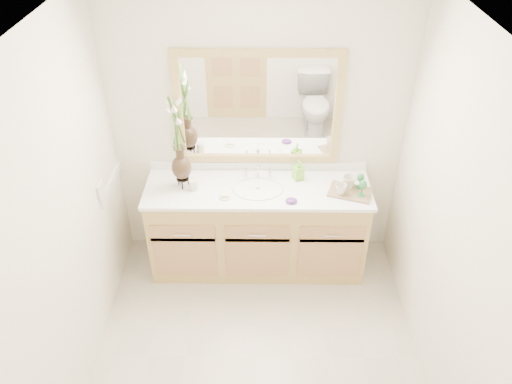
{
  "coord_description": "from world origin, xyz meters",
  "views": [
    {
      "loc": [
        0.02,
        -2.29,
        3.18
      ],
      "look_at": [
        -0.01,
        0.65,
        1.05
      ],
      "focal_mm": 35.0,
      "sensor_mm": 36.0,
      "label": 1
    }
  ],
  "objects_px": {
    "flower_vase": "(178,130)",
    "tumbler": "(193,185)",
    "soap_bottle": "(298,171)",
    "tray": "(350,192)"
  },
  "relations": [
    {
      "from": "tumbler",
      "to": "soap_bottle",
      "type": "height_order",
      "value": "soap_bottle"
    },
    {
      "from": "flower_vase",
      "to": "tray",
      "type": "bearing_deg",
      "value": -3.52
    },
    {
      "from": "flower_vase",
      "to": "tray",
      "type": "xyz_separation_m",
      "value": [
        1.35,
        -0.08,
        -0.51
      ]
    },
    {
      "from": "flower_vase",
      "to": "tumbler",
      "type": "height_order",
      "value": "flower_vase"
    },
    {
      "from": "soap_bottle",
      "to": "tray",
      "type": "height_order",
      "value": "soap_bottle"
    },
    {
      "from": "tray",
      "to": "flower_vase",
      "type": "bearing_deg",
      "value": -165.22
    },
    {
      "from": "tumbler",
      "to": "soap_bottle",
      "type": "bearing_deg",
      "value": 10.82
    },
    {
      "from": "tray",
      "to": "soap_bottle",
      "type": "bearing_deg",
      "value": 172.16
    },
    {
      "from": "flower_vase",
      "to": "soap_bottle",
      "type": "bearing_deg",
      "value": 7.07
    },
    {
      "from": "tumbler",
      "to": "tray",
      "type": "height_order",
      "value": "tumbler"
    }
  ]
}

